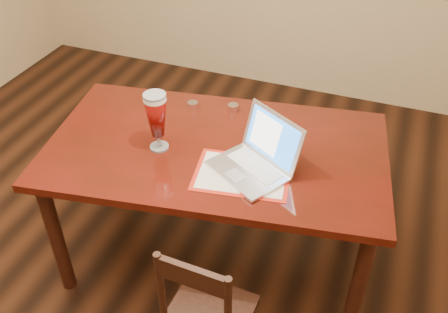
% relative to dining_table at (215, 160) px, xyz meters
% --- Properties ---
extents(ground, '(5.00, 5.00, 0.00)m').
position_rel_dining_table_xyz_m(ground, '(-0.39, -0.35, -0.73)').
color(ground, black).
rests_on(ground, ground).
extents(dining_table, '(1.88, 1.25, 1.14)m').
position_rel_dining_table_xyz_m(dining_table, '(0.00, 0.00, 0.00)').
color(dining_table, '#4D0F0A').
rests_on(dining_table, ground).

